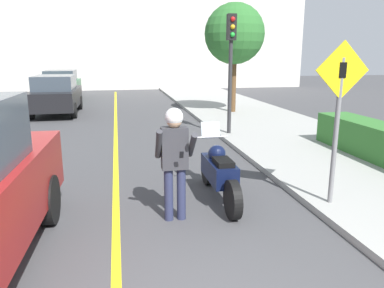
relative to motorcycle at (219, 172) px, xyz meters
name	(u,v)px	position (x,y,z in m)	size (l,w,h in m)	color
sidewalk_curb	(371,173)	(3.58, 0.64, -0.45)	(4.40, 44.00, 0.12)	#9E9E99
road_center_line	(116,164)	(-1.82, 2.64, -0.50)	(0.12, 36.00, 0.01)	yellow
building_backdrop	(121,32)	(-1.22, 22.64, 3.62)	(28.00, 1.20, 8.26)	beige
motorcycle	(219,172)	(0.00, 0.00, 0.00)	(0.62, 2.31, 1.30)	black
person_biker	(175,152)	(-0.90, -0.71, 0.59)	(0.59, 0.48, 1.78)	#282D4C
crossing_sign	(338,109)	(1.73, -0.81, 1.20)	(0.91, 0.08, 2.65)	slate
traffic_light	(231,52)	(1.71, 5.02, 2.12)	(0.26, 0.30, 3.60)	#2D2D30
street_tree	(235,34)	(3.20, 9.40, 2.86)	(2.52, 2.52, 4.53)	brown
parked_car_black	(56,95)	(-4.32, 10.94, 0.35)	(1.88, 4.20, 1.68)	black
parked_car_green	(62,85)	(-4.82, 16.53, 0.35)	(1.88, 4.20, 1.68)	black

